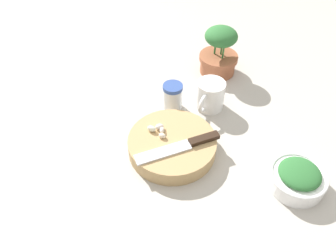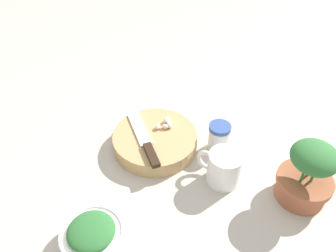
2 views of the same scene
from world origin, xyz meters
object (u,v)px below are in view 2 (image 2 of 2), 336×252
(potted_herb, at_px, (307,176))
(garlic_cloves, at_px, (166,124))
(cutting_board, at_px, (155,141))
(spice_jar, at_px, (219,137))
(herb_bowl, at_px, (92,236))
(chef_knife, at_px, (145,141))
(coffee_mug, at_px, (223,168))

(potted_herb, bearing_deg, garlic_cloves, -81.45)
(cutting_board, xyz_separation_m, spice_jar, (-0.11, 0.14, 0.02))
(herb_bowl, bearing_deg, potted_herb, 145.79)
(chef_knife, distance_m, spice_jar, 0.20)
(chef_knife, xyz_separation_m, herb_bowl, (0.27, 0.10, -0.02))
(chef_knife, relative_size, spice_jar, 2.53)
(spice_jar, bearing_deg, coffee_mug, 40.02)
(garlic_cloves, relative_size, coffee_mug, 0.53)
(garlic_cloves, distance_m, potted_herb, 0.39)
(cutting_board, xyz_separation_m, potted_herb, (-0.11, 0.38, 0.05))
(herb_bowl, distance_m, coffee_mug, 0.35)
(cutting_board, relative_size, herb_bowl, 1.71)
(chef_knife, relative_size, potted_herb, 1.28)
(chef_knife, bearing_deg, garlic_cloves, 29.43)
(spice_jar, height_order, coffee_mug, coffee_mug)
(cutting_board, relative_size, potted_herb, 1.41)
(herb_bowl, distance_m, spice_jar, 0.42)
(coffee_mug, bearing_deg, potted_herb, 115.61)
(cutting_board, xyz_separation_m, coffee_mug, (-0.02, 0.21, 0.02))
(cutting_board, distance_m, garlic_cloves, 0.06)
(herb_bowl, bearing_deg, chef_knife, -158.67)
(cutting_board, relative_size, spice_jar, 2.78)
(chef_knife, bearing_deg, cutting_board, 26.39)
(cutting_board, relative_size, chef_knife, 1.10)
(spice_jar, bearing_deg, garlic_cloves, -66.41)
(garlic_cloves, height_order, potted_herb, potted_herb)
(coffee_mug, bearing_deg, chef_knife, -74.07)
(cutting_board, height_order, herb_bowl, herb_bowl)
(herb_bowl, height_order, coffee_mug, coffee_mug)
(garlic_cloves, bearing_deg, herb_bowl, 16.59)
(spice_jar, xyz_separation_m, coffee_mug, (0.09, 0.07, 0.00))
(coffee_mug, relative_size, potted_herb, 0.71)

